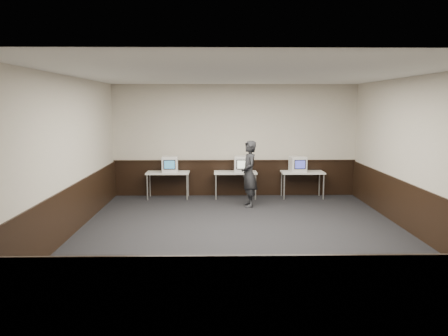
% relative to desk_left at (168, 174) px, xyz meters
% --- Properties ---
extents(floor, '(8.00, 8.00, 0.00)m').
position_rel_desk_left_xyz_m(floor, '(1.90, -3.60, -0.68)').
color(floor, black).
rests_on(floor, ground).
extents(ceiling, '(8.00, 8.00, 0.00)m').
position_rel_desk_left_xyz_m(ceiling, '(1.90, -3.60, 2.52)').
color(ceiling, white).
rests_on(ceiling, back_wall).
extents(back_wall, '(7.00, 0.00, 7.00)m').
position_rel_desk_left_xyz_m(back_wall, '(1.90, 0.40, 0.92)').
color(back_wall, beige).
rests_on(back_wall, ground).
extents(front_wall, '(7.00, 0.00, 7.00)m').
position_rel_desk_left_xyz_m(front_wall, '(1.90, -7.60, 0.92)').
color(front_wall, beige).
rests_on(front_wall, ground).
extents(left_wall, '(0.00, 8.00, 8.00)m').
position_rel_desk_left_xyz_m(left_wall, '(-1.60, -3.60, 0.92)').
color(left_wall, beige).
rests_on(left_wall, ground).
extents(right_wall, '(0.00, 8.00, 8.00)m').
position_rel_desk_left_xyz_m(right_wall, '(5.40, -3.60, 0.92)').
color(right_wall, beige).
rests_on(right_wall, ground).
extents(wainscot_back, '(6.98, 0.04, 1.00)m').
position_rel_desk_left_xyz_m(wainscot_back, '(1.90, 0.38, -0.18)').
color(wainscot_back, black).
rests_on(wainscot_back, back_wall).
extents(wainscot_front, '(6.98, 0.04, 1.00)m').
position_rel_desk_left_xyz_m(wainscot_front, '(1.90, -7.58, -0.18)').
color(wainscot_front, black).
rests_on(wainscot_front, front_wall).
extents(wainscot_left, '(0.04, 7.98, 1.00)m').
position_rel_desk_left_xyz_m(wainscot_left, '(-1.58, -3.60, -0.18)').
color(wainscot_left, black).
rests_on(wainscot_left, left_wall).
extents(wainscot_right, '(0.04, 7.98, 1.00)m').
position_rel_desk_left_xyz_m(wainscot_right, '(5.38, -3.60, -0.18)').
color(wainscot_right, black).
rests_on(wainscot_right, right_wall).
extents(wainscot_rail, '(6.98, 0.06, 0.04)m').
position_rel_desk_left_xyz_m(wainscot_rail, '(1.90, 0.36, 0.34)').
color(wainscot_rail, black).
rests_on(wainscot_rail, wainscot_back).
extents(desk_left, '(1.20, 0.60, 0.75)m').
position_rel_desk_left_xyz_m(desk_left, '(0.00, 0.00, 0.00)').
color(desk_left, silver).
rests_on(desk_left, ground).
extents(desk_center, '(1.20, 0.60, 0.75)m').
position_rel_desk_left_xyz_m(desk_center, '(1.90, 0.00, 0.00)').
color(desk_center, silver).
rests_on(desk_center, ground).
extents(desk_right, '(1.20, 0.60, 0.75)m').
position_rel_desk_left_xyz_m(desk_right, '(3.80, 0.00, 0.00)').
color(desk_right, silver).
rests_on(desk_right, ground).
extents(emac_left, '(0.46, 0.49, 0.44)m').
position_rel_desk_left_xyz_m(emac_left, '(0.07, -0.03, 0.29)').
color(emac_left, white).
rests_on(emac_left, desk_left).
extents(emac_center, '(0.44, 0.48, 0.44)m').
position_rel_desk_left_xyz_m(emac_center, '(2.08, -0.04, 0.29)').
color(emac_center, white).
rests_on(emac_center, desk_center).
extents(emac_right, '(0.47, 0.50, 0.43)m').
position_rel_desk_left_xyz_m(emac_right, '(3.66, -0.02, 0.29)').
color(emac_right, white).
rests_on(emac_right, desk_right).
extents(person, '(0.50, 0.68, 1.71)m').
position_rel_desk_left_xyz_m(person, '(2.21, -1.05, 0.18)').
color(person, black).
rests_on(person, ground).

